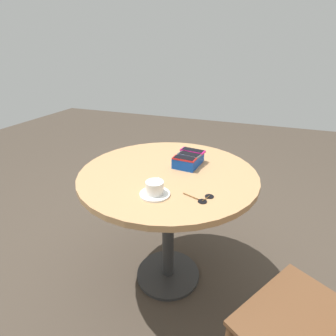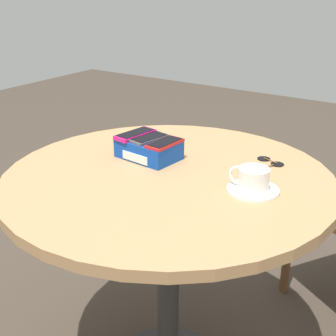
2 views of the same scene
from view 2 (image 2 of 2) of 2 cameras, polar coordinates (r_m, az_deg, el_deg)
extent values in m
cylinder|color=#2D2D2D|center=(1.52, 0.00, -13.98)|extent=(0.07, 0.07, 0.69)
cylinder|color=tan|center=(1.33, 0.00, -1.39)|extent=(0.94, 0.94, 0.03)
cube|color=#0F42AD|center=(1.44, -2.37, 2.32)|extent=(0.19, 0.14, 0.06)
cube|color=white|center=(1.40, -4.07, 1.25)|extent=(0.10, 0.01, 0.03)
cube|color=#D11975|center=(1.46, -4.01, 4.09)|extent=(0.07, 0.14, 0.01)
cube|color=black|center=(1.46, -4.02, 4.34)|extent=(0.07, 0.13, 0.00)
cube|color=#515156|center=(1.43, -2.29, 3.61)|extent=(0.08, 0.13, 0.01)
cube|color=black|center=(1.43, -2.29, 3.80)|extent=(0.07, 0.12, 0.00)
cube|color=red|center=(1.39, -0.37, 3.02)|extent=(0.07, 0.13, 0.01)
cube|color=black|center=(1.39, -0.37, 3.22)|extent=(0.06, 0.11, 0.00)
cylinder|color=white|center=(1.24, 10.30, -2.68)|extent=(0.14, 0.14, 0.01)
cylinder|color=white|center=(1.23, 10.40, -1.30)|extent=(0.08, 0.08, 0.06)
cylinder|color=tan|center=(1.22, 10.48, -0.32)|extent=(0.07, 0.07, 0.00)
torus|color=white|center=(1.24, 8.53, -0.88)|extent=(0.05, 0.01, 0.05)
cylinder|color=black|center=(1.46, 11.60, 1.10)|extent=(0.04, 0.04, 0.00)
cylinder|color=black|center=(1.43, 13.19, 0.44)|extent=(0.04, 0.04, 0.00)
cylinder|color=brown|center=(1.45, 12.39, 0.89)|extent=(0.05, 0.02, 0.00)
cylinder|color=brown|center=(1.39, 11.51, 0.00)|extent=(0.03, 0.08, 0.00)
cylinder|color=brown|center=(2.04, 14.41, -9.49)|extent=(0.04, 0.04, 0.43)
camera|label=1|loc=(1.53, 55.76, 16.01)|focal=28.00mm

